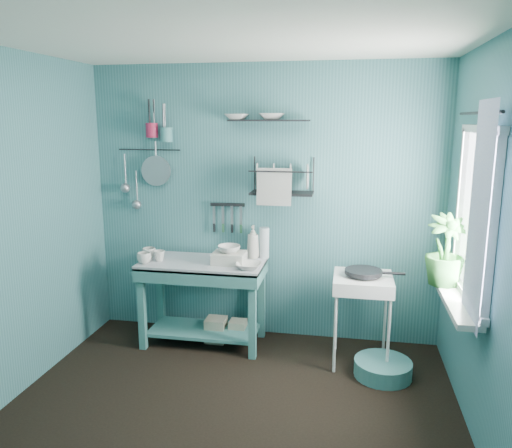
% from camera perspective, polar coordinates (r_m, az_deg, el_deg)
% --- Properties ---
extents(floor, '(3.20, 3.20, 0.00)m').
position_cam_1_polar(floor, '(3.64, -3.50, -21.68)').
color(floor, black).
rests_on(floor, ground).
extents(ceiling, '(3.20, 3.20, 0.00)m').
position_cam_1_polar(ceiling, '(3.07, -4.13, 21.01)').
color(ceiling, silver).
rests_on(ceiling, ground).
extents(wall_back, '(3.20, 0.00, 3.20)m').
position_cam_1_polar(wall_back, '(4.56, 0.89, 2.29)').
color(wall_back, '#35696C').
rests_on(wall_back, ground).
extents(wall_front, '(3.20, 0.00, 3.20)m').
position_cam_1_polar(wall_front, '(1.80, -16.12, -13.71)').
color(wall_front, '#35696C').
rests_on(wall_front, ground).
extents(wall_right, '(0.00, 3.00, 3.00)m').
position_cam_1_polar(wall_right, '(3.15, 25.77, -3.33)').
color(wall_right, '#35696C').
rests_on(wall_right, ground).
extents(work_counter, '(1.15, 0.68, 0.77)m').
position_cam_1_polar(work_counter, '(4.59, -6.03, -8.90)').
color(work_counter, '#377471').
rests_on(work_counter, floor).
extents(mug_left, '(0.12, 0.12, 0.10)m').
position_cam_1_polar(mug_left, '(4.47, -12.66, -3.82)').
color(mug_left, beige).
rests_on(mug_left, work_counter).
extents(mug_mid, '(0.14, 0.14, 0.09)m').
position_cam_1_polar(mug_mid, '(4.52, -11.00, -3.59)').
color(mug_mid, beige).
rests_on(mug_mid, work_counter).
extents(mug_right, '(0.17, 0.17, 0.10)m').
position_cam_1_polar(mug_right, '(4.62, -12.11, -3.28)').
color(mug_right, beige).
rests_on(mug_right, work_counter).
extents(wash_tub, '(0.28, 0.22, 0.10)m').
position_cam_1_polar(wash_tub, '(4.37, -3.08, -3.88)').
color(wash_tub, '#B9B5A9').
rests_on(wash_tub, work_counter).
extents(tub_bowl, '(0.20, 0.19, 0.06)m').
position_cam_1_polar(tub_bowl, '(4.35, -3.10, -2.86)').
color(tub_bowl, beige).
rests_on(tub_bowl, wash_tub).
extents(soap_bottle, '(0.12, 0.12, 0.30)m').
position_cam_1_polar(soap_bottle, '(4.52, -0.34, -2.03)').
color(soap_bottle, '#B9B5A9').
rests_on(soap_bottle, work_counter).
extents(water_bottle, '(0.09, 0.09, 0.28)m').
position_cam_1_polar(water_bottle, '(4.52, 0.95, -2.15)').
color(water_bottle, silver).
rests_on(water_bottle, work_counter).
extents(counter_bowl, '(0.22, 0.22, 0.05)m').
position_cam_1_polar(counter_bowl, '(4.21, -0.85, -4.80)').
color(counter_bowl, beige).
rests_on(counter_bowl, work_counter).
extents(hotplate_stand, '(0.52, 0.52, 0.76)m').
position_cam_1_polar(hotplate_stand, '(4.30, 11.93, -10.67)').
color(hotplate_stand, silver).
rests_on(hotplate_stand, floor).
extents(frying_pan, '(0.30, 0.30, 0.03)m').
position_cam_1_polar(frying_pan, '(4.16, 12.18, -5.36)').
color(frying_pan, black).
rests_on(frying_pan, hotplate_stand).
extents(knife_strip, '(0.32, 0.05, 0.03)m').
position_cam_1_polar(knife_strip, '(4.61, -3.27, 2.22)').
color(knife_strip, black).
rests_on(knife_strip, wall_back).
extents(dish_rack, '(0.58, 0.32, 0.32)m').
position_cam_1_polar(dish_rack, '(4.37, 3.00, 5.49)').
color(dish_rack, black).
rests_on(dish_rack, wall_back).
extents(upper_shelf, '(0.71, 0.25, 0.01)m').
position_cam_1_polar(upper_shelf, '(4.39, 1.44, 11.75)').
color(upper_shelf, black).
rests_on(upper_shelf, wall_back).
extents(shelf_bowl_left, '(0.22, 0.22, 0.05)m').
position_cam_1_polar(shelf_bowl_left, '(4.45, -2.20, 12.05)').
color(shelf_bowl_left, beige).
rests_on(shelf_bowl_left, upper_shelf).
extents(shelf_bowl_right, '(0.24, 0.24, 0.05)m').
position_cam_1_polar(shelf_bowl_right, '(4.39, 1.80, 13.08)').
color(shelf_bowl_right, beige).
rests_on(shelf_bowl_right, upper_shelf).
extents(utensil_cup_magenta, '(0.11, 0.11, 0.13)m').
position_cam_1_polar(utensil_cup_magenta, '(4.71, -11.81, 10.45)').
color(utensil_cup_magenta, '#A31E3E').
rests_on(utensil_cup_magenta, wall_back).
extents(utensil_cup_teal, '(0.11, 0.11, 0.13)m').
position_cam_1_polar(utensil_cup_teal, '(4.66, -10.21, 10.01)').
color(utensil_cup_teal, teal).
rests_on(utensil_cup_teal, wall_back).
extents(colander, '(0.28, 0.03, 0.28)m').
position_cam_1_polar(colander, '(4.75, -11.36, 5.98)').
color(colander, '#999BA1').
rests_on(colander, wall_back).
extents(ladle_outer, '(0.01, 0.01, 0.30)m').
position_cam_1_polar(ladle_outer, '(4.89, -14.74, 6.01)').
color(ladle_outer, '#999BA1').
rests_on(ladle_outer, wall_back).
extents(ladle_inner, '(0.01, 0.01, 0.30)m').
position_cam_1_polar(ladle_inner, '(4.86, -13.49, 4.18)').
color(ladle_inner, '#999BA1').
rests_on(ladle_inner, wall_back).
extents(hook_rail, '(0.60, 0.01, 0.01)m').
position_cam_1_polar(hook_rail, '(4.78, -12.10, 8.30)').
color(hook_rail, black).
rests_on(hook_rail, wall_back).
extents(window_glass, '(0.00, 1.10, 1.10)m').
position_cam_1_polar(window_glass, '(3.54, 23.93, 0.91)').
color(window_glass, white).
rests_on(window_glass, wall_right).
extents(windowsill, '(0.16, 0.95, 0.04)m').
position_cam_1_polar(windowsill, '(3.67, 21.84, -8.12)').
color(windowsill, silver).
rests_on(windowsill, wall_right).
extents(curtain, '(0.00, 1.35, 1.35)m').
position_cam_1_polar(curtain, '(3.23, 24.05, 0.83)').
color(curtain, white).
rests_on(curtain, wall_right).
extents(curtain_rod, '(0.02, 1.05, 0.02)m').
position_cam_1_polar(curtain_rod, '(3.47, 24.11, 11.52)').
color(curtain_rod, black).
rests_on(curtain_rod, wall_right).
extents(potted_plant, '(0.36, 0.36, 0.52)m').
position_cam_1_polar(potted_plant, '(3.84, 20.84, -2.80)').
color(potted_plant, '#296629').
rests_on(potted_plant, windowsill).
extents(storage_tin_large, '(0.18, 0.18, 0.22)m').
position_cam_1_polar(storage_tin_large, '(4.71, -4.59, -11.93)').
color(storage_tin_large, gray).
rests_on(storage_tin_large, floor).
extents(storage_tin_small, '(0.15, 0.15, 0.20)m').
position_cam_1_polar(storage_tin_small, '(4.70, -2.08, -12.11)').
color(storage_tin_small, gray).
rests_on(storage_tin_small, floor).
extents(floor_basin, '(0.46, 0.46, 0.13)m').
position_cam_1_polar(floor_basin, '(4.26, 14.29, -15.71)').
color(floor_basin, teal).
rests_on(floor_basin, floor).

